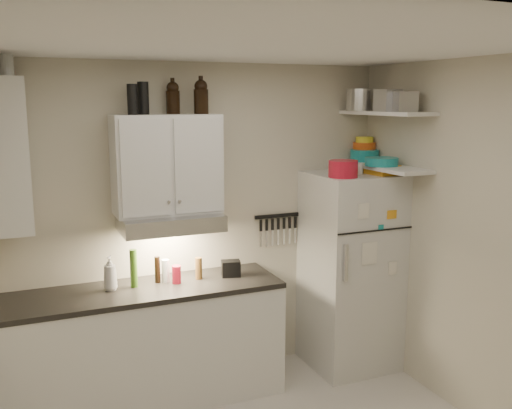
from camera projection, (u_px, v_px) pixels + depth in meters
name	position (u px, v px, depth m)	size (l,w,h in m)	color
ceiling	(279.00, 43.00, 3.08)	(3.20, 3.00, 0.02)	white
back_wall	(199.00, 224.00, 4.68)	(3.20, 0.02, 2.60)	beige
right_wall	(488.00, 248.00, 3.93)	(0.02, 3.00, 2.60)	beige
base_cabinet	(144.00, 348.00, 4.34)	(2.10, 0.60, 0.88)	silver
countertop	(142.00, 291.00, 4.26)	(2.10, 0.62, 0.04)	black
upper_cabinet	(167.00, 164.00, 4.31)	(0.80, 0.33, 0.75)	silver
side_cabinet	(2.00, 155.00, 3.73)	(0.33, 0.55, 1.00)	silver
range_hood	(170.00, 222.00, 4.33)	(0.76, 0.46, 0.12)	silver
fridge	(351.00, 271.00, 4.93)	(0.70, 0.68, 1.70)	silver
shelf_hi	(385.00, 113.00, 4.64)	(0.30, 0.95, 0.03)	silver
shelf_lo	(383.00, 167.00, 4.72)	(0.30, 0.95, 0.03)	silver
knife_strip	(277.00, 216.00, 4.92)	(0.42, 0.02, 0.03)	black
dutch_oven	(343.00, 169.00, 4.51)	(0.23, 0.23, 0.14)	#A81327
book_stack	(382.00, 169.00, 4.70)	(0.19, 0.24, 0.08)	orange
spice_jar	(359.00, 169.00, 4.69)	(0.06, 0.06, 0.09)	silver
stock_pot	(361.00, 100.00, 4.83)	(0.25, 0.25, 0.18)	silver
tin_a	(388.00, 100.00, 4.53)	(0.17, 0.16, 0.17)	#AAAAAD
tin_b	(405.00, 102.00, 4.39)	(0.15, 0.15, 0.15)	#AAAAAD
bowl_teal	(364.00, 155.00, 5.01)	(0.25, 0.25, 0.10)	teal
bowl_orange	(364.00, 146.00, 5.06)	(0.20, 0.20, 0.06)	#E15315
bowl_yellow	(364.00, 140.00, 5.05)	(0.16, 0.16, 0.05)	yellow
plates	(381.00, 162.00, 4.65)	(0.27, 0.27, 0.07)	teal
growler_a	(173.00, 97.00, 4.32)	(0.11, 0.11, 0.25)	black
growler_b	(201.00, 96.00, 4.33)	(0.11, 0.11, 0.26)	black
thermos_a	(143.00, 98.00, 4.16)	(0.08, 0.08, 0.24)	black
thermos_b	(132.00, 99.00, 4.06)	(0.08, 0.08, 0.22)	black
side_jar	(4.00, 65.00, 3.76)	(0.12, 0.12, 0.16)	silver
soap_bottle	(110.00, 271.00, 4.19)	(0.11, 0.11, 0.29)	silver
pepper_mill	(199.00, 268.00, 4.46)	(0.05, 0.05, 0.17)	brown
oil_bottle	(134.00, 268.00, 4.26)	(0.06, 0.06, 0.29)	#406F1B
vinegar_bottle	(157.00, 270.00, 4.37)	(0.04, 0.04, 0.21)	black
clear_bottle	(166.00, 271.00, 4.39)	(0.06, 0.06, 0.18)	silver
red_jar	(176.00, 275.00, 4.36)	(0.07, 0.07, 0.14)	#A81327
caddy	(231.00, 268.00, 4.54)	(0.15, 0.11, 0.13)	black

